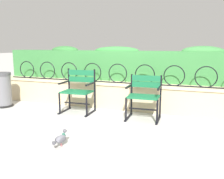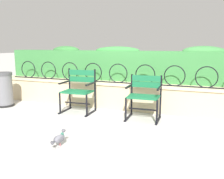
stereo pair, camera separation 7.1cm
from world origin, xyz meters
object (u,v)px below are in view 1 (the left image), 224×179
park_chair_left (78,90)px  trash_bin (2,91)px  park_chair_right (144,95)px  pigeon_near_chairs (61,139)px

park_chair_left → trash_bin: park_chair_left is taller
park_chair_left → park_chair_right: size_ratio=1.08×
pigeon_near_chairs → trash_bin: 2.87m
park_chair_right → pigeon_near_chairs: 1.90m
trash_bin → pigeon_near_chairs: bearing=-31.5°
trash_bin → park_chair_left: bearing=6.4°
park_chair_left → trash_bin: 1.85m
pigeon_near_chairs → park_chair_right: bearing=64.9°
park_chair_left → trash_bin: bearing=-173.6°
pigeon_near_chairs → trash_bin: size_ratio=0.37×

